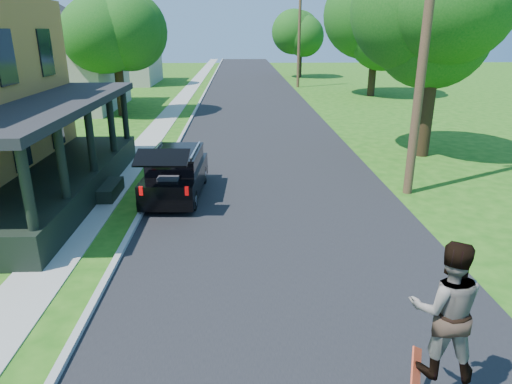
{
  "coord_description": "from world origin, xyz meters",
  "views": [
    {
      "loc": [
        -1.11,
        -8.23,
        5.17
      ],
      "look_at": [
        -0.7,
        3.0,
        1.16
      ],
      "focal_mm": 32.0,
      "sensor_mm": 36.0,
      "label": 1
    }
  ],
  "objects_px": {
    "tree_right_near": "(437,15)",
    "utility_pole_near": "(429,8)",
    "black_suv": "(176,174)",
    "skateboarder": "(446,309)"
  },
  "relations": [
    {
      "from": "tree_right_near",
      "to": "utility_pole_near",
      "type": "bearing_deg",
      "value": -115.04
    },
    {
      "from": "black_suv",
      "to": "utility_pole_near",
      "type": "distance_m",
      "value": 9.19
    },
    {
      "from": "tree_right_near",
      "to": "black_suv",
      "type": "bearing_deg",
      "value": -154.23
    },
    {
      "from": "utility_pole_near",
      "to": "tree_right_near",
      "type": "bearing_deg",
      "value": 58.88
    },
    {
      "from": "black_suv",
      "to": "skateboarder",
      "type": "relative_size",
      "value": 2.12
    },
    {
      "from": "skateboarder",
      "to": "utility_pole_near",
      "type": "bearing_deg",
      "value": -95.32
    },
    {
      "from": "skateboarder",
      "to": "utility_pole_near",
      "type": "relative_size",
      "value": 0.18
    },
    {
      "from": "utility_pole_near",
      "to": "black_suv",
      "type": "bearing_deg",
      "value": 173.79
    },
    {
      "from": "skateboarder",
      "to": "tree_right_near",
      "type": "bearing_deg",
      "value": -98.06
    },
    {
      "from": "black_suv",
      "to": "skateboarder",
      "type": "bearing_deg",
      "value": -58.99
    }
  ]
}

